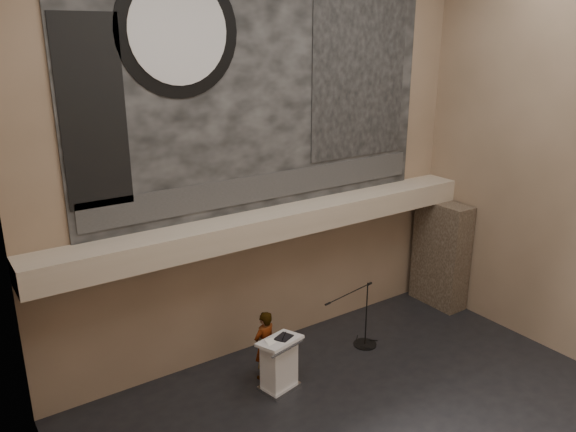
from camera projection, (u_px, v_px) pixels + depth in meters
wall_back at (266, 157)px, 11.48m from camera, size 10.00×0.02×8.50m
wall_left at (57, 284)px, 5.66m from camera, size 0.02×8.00×8.50m
soffit at (277, 223)px, 11.57m from camera, size 10.00×0.80×0.50m
sprinkler_left at (209, 252)px, 10.76m from camera, size 0.04×0.04×0.06m
sprinkler_right at (349, 220)px, 12.63m from camera, size 0.04×0.04×0.06m
banner at (266, 85)px, 11.01m from camera, size 8.00×0.05×5.00m
banner_text_strip at (268, 186)px, 11.61m from camera, size 7.76×0.02×0.55m
banner_clock_rim at (178, 31)px, 9.70m from camera, size 2.30×0.02×2.30m
banner_clock_face at (179, 31)px, 9.69m from camera, size 1.84×0.02×1.84m
banner_building_print at (360, 75)px, 12.23m from camera, size 2.60×0.02×3.60m
banner_brick_print at (93, 114)px, 9.25m from camera, size 1.10×0.02×3.20m
stone_pier at (441, 254)px, 14.20m from camera, size 0.60×1.40×2.70m
lectern at (279, 364)px, 10.89m from camera, size 0.90×0.72×1.14m
binder at (284, 338)px, 10.74m from camera, size 0.40×0.37×0.04m
papers at (272, 342)px, 10.62m from camera, size 0.27×0.34×0.00m
speaker_person at (265, 345)px, 11.22m from camera, size 0.60×0.45×1.46m
mic_stand at (364, 336)px, 12.50m from camera, size 1.62×0.52×1.52m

